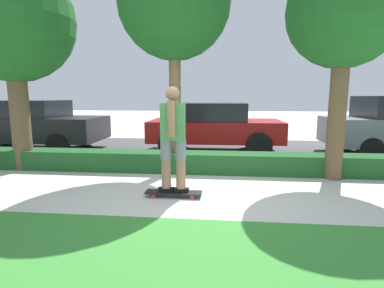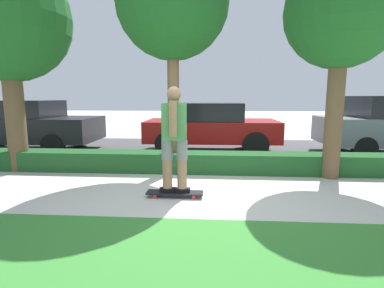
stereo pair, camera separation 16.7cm
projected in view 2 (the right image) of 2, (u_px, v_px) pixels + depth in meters
The scene contains 10 objects.
ground_plane at pixel (199, 195), 5.00m from camera, with size 60.00×60.00×0.00m, color beige.
street_asphalt at pixel (205, 151), 9.13m from camera, with size 18.20×5.00×0.01m.
hedge_row at pixel (202, 162), 6.54m from camera, with size 18.20×0.60×0.43m.
skateboard at pixel (175, 193), 4.92m from camera, with size 0.93×0.24×0.08m.
skater_person at pixel (174, 137), 4.77m from camera, with size 0.50×0.44×1.71m.
tree_near at pixel (6, 20), 6.25m from camera, with size 2.63×2.63×4.57m.
tree_mid at pixel (172, 4), 6.15m from camera, with size 2.34×2.34×4.72m.
tree_far at pixel (342, 14), 5.62m from camera, with size 2.14×2.14×4.29m.
parked_car_front at pixel (21, 125), 9.13m from camera, with size 4.58×1.93×1.52m.
parked_car_middle at pixel (211, 126), 8.83m from camera, with size 3.83×1.87×1.46m.
Camera 2 is at (0.22, -4.80, 1.63)m, focal length 28.00 mm.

